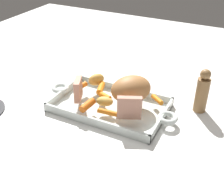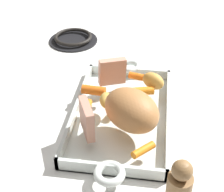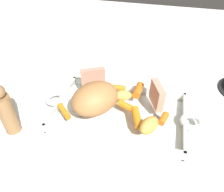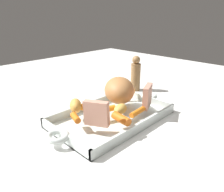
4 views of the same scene
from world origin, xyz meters
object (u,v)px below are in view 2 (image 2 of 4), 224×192
object	(u,v)px
baby_carrot_northwest	(94,90)
baby_carrot_southeast	(143,150)
roast_slice_outer	(87,119)
potato_golden_small	(107,100)
pork_roast	(132,110)
roast_slice_thick	(112,72)
roasting_dish	(122,114)
baby_carrot_southwest	(87,110)
baby_carrot_center_right	(124,99)
stove_burner_rear	(73,39)
baby_carrot_short	(137,76)
baby_carrot_northeast	(140,91)
potato_golden_large	(153,81)

from	to	relation	value
baby_carrot_northwest	baby_carrot_southeast	bearing A→B (deg)	36.53
roast_slice_outer	potato_golden_small	xyz separation A→B (m)	(-0.10, 0.03, -0.02)
pork_roast	roast_slice_thick	bearing A→B (deg)	-158.08
roasting_dish	baby_carrot_southwest	bearing A→B (deg)	-67.14
baby_carrot_center_right	stove_burner_rear	bearing A→B (deg)	-149.24
baby_carrot_short	baby_carrot_center_right	bearing A→B (deg)	-11.03
roast_slice_outer	baby_carrot_southeast	xyz separation A→B (m)	(0.05, 0.13, -0.03)
baby_carrot_short	baby_carrot_northeast	world-z (taller)	baby_carrot_northeast
baby_carrot_northwest	roast_slice_outer	bearing A→B (deg)	5.03
baby_carrot_southeast	baby_carrot_center_right	xyz separation A→B (m)	(-0.16, -0.06, 0.00)
pork_roast	roast_slice_outer	distance (m)	0.10
baby_carrot_southwest	stove_burner_rear	world-z (taller)	baby_carrot_southwest
baby_carrot_southeast	baby_carrot_southwest	world-z (taller)	baby_carrot_southeast
roasting_dish	baby_carrot_southeast	xyz separation A→B (m)	(0.14, 0.06, 0.03)
roasting_dish	pork_roast	size ratio (longest dim) A/B	3.45
potato_golden_small	pork_roast	bearing A→B (deg)	45.14
baby_carrot_southeast	baby_carrot_center_right	size ratio (longest dim) A/B	1.22
roast_slice_thick	potato_golden_small	world-z (taller)	roast_slice_thick
pork_roast	roasting_dish	bearing A→B (deg)	-156.23
baby_carrot_center_right	baby_carrot_short	size ratio (longest dim) A/B	1.12
baby_carrot_short	baby_carrot_northeast	bearing A→B (deg)	12.00
roasting_dish	potato_golden_large	size ratio (longest dim) A/B	7.70
baby_carrot_southeast	potato_golden_small	size ratio (longest dim) A/B	1.03
potato_golden_large	potato_golden_small	distance (m)	0.14
roast_slice_outer	baby_carrot_northwest	size ratio (longest dim) A/B	1.24
baby_carrot_short	potato_golden_large	size ratio (longest dim) A/B	0.68
roast_slice_thick	baby_carrot_northwest	distance (m)	0.07
baby_carrot_southwest	roast_slice_outer	bearing A→B (deg)	11.56
baby_carrot_southeast	baby_carrot_center_right	bearing A→B (deg)	-160.59
baby_carrot_center_right	baby_carrot_northeast	size ratio (longest dim) A/B	0.68
baby_carrot_southeast	potato_golden_small	distance (m)	0.18
pork_roast	stove_burner_rear	xyz separation A→B (m)	(-0.45, -0.24, -0.07)
baby_carrot_southwest	baby_carrot_center_right	world-z (taller)	baby_carrot_center_right
baby_carrot_northeast	baby_carrot_northwest	bearing A→B (deg)	-82.94
roast_slice_thick	baby_carrot_northeast	size ratio (longest dim) A/B	1.03
roasting_dish	roast_slice_thick	distance (m)	0.12
roasting_dish	baby_carrot_center_right	xyz separation A→B (m)	(-0.02, 0.00, 0.03)
baby_carrot_southwest	potato_golden_small	world-z (taller)	potato_golden_small
roasting_dish	potato_golden_small	world-z (taller)	potato_golden_small
roasting_dish	pork_roast	world-z (taller)	pork_roast
potato_golden_small	baby_carrot_center_right	bearing A→B (deg)	114.00
baby_carrot_northeast	potato_golden_large	size ratio (longest dim) A/B	1.12
pork_roast	baby_carrot_center_right	distance (m)	0.09
baby_carrot_southwest	roasting_dish	bearing A→B (deg)	112.86
roasting_dish	baby_carrot_southwest	world-z (taller)	baby_carrot_southwest
baby_carrot_southeast	potato_golden_large	bearing A→B (deg)	177.93
roast_slice_thick	roast_slice_outer	size ratio (longest dim) A/B	0.95
baby_carrot_short	potato_golden_large	world-z (taller)	potato_golden_large
potato_golden_large	baby_carrot_southwest	bearing A→B (deg)	-50.20
baby_carrot_short	pork_roast	bearing A→B (deg)	1.02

